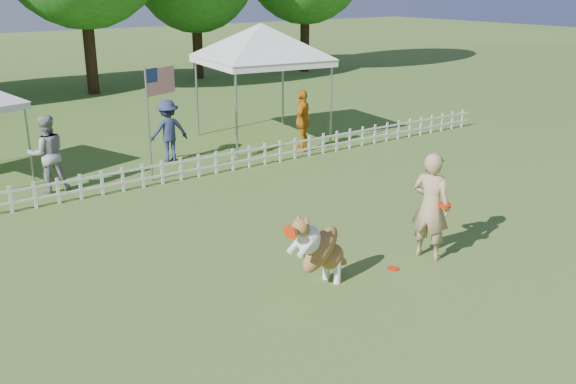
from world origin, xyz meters
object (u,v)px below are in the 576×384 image
object	(u,v)px
flag_pole	(149,125)
canopy_tent_right	(262,84)
handler	(431,206)
dog	(321,249)
spectator_b	(168,131)
frisbee_on_turf	(393,268)
spectator_c	(303,120)
spectator_a	(47,154)

from	to	relation	value
flag_pole	canopy_tent_right	bearing A→B (deg)	0.83
handler	canopy_tent_right	bearing A→B (deg)	-33.27
dog	canopy_tent_right	world-z (taller)	canopy_tent_right
handler	spectator_b	world-z (taller)	handler
frisbee_on_turf	spectator_c	xyz separation A→B (m)	(3.59, 7.40, 0.89)
handler	spectator_b	size ratio (longest dim) A/B	1.15
frisbee_on_turf	spectator_a	bearing A→B (deg)	114.08
flag_pole	spectator_b	distance (m)	1.97
dog	frisbee_on_turf	bearing A→B (deg)	-19.56
handler	frisbee_on_turf	size ratio (longest dim) A/B	9.46
dog	frisbee_on_turf	size ratio (longest dim) A/B	6.46
handler	spectator_c	xyz separation A→B (m)	(2.72, 7.38, -0.07)
handler	spectator_c	size ratio (longest dim) A/B	1.08
frisbee_on_turf	flag_pole	size ratio (longest dim) A/B	0.07
handler	frisbee_on_turf	world-z (taller)	handler
dog	spectator_b	xyz separation A→B (m)	(1.39, 8.45, 0.18)
frisbee_on_turf	spectator_a	world-z (taller)	spectator_a
canopy_tent_right	spectator_a	xyz separation A→B (m)	(-6.91, -1.42, -0.82)
handler	spectator_a	bearing A→B (deg)	11.34
canopy_tent_right	spectator_b	size ratio (longest dim) A/B	2.06
dog	canopy_tent_right	distance (m)	10.30
handler	spectator_b	xyz separation A→B (m)	(-0.90, 8.65, -0.13)
dog	frisbee_on_turf	xyz separation A→B (m)	(1.42, -0.21, -0.65)
spectator_b	flag_pole	bearing A→B (deg)	55.83
spectator_c	dog	bearing A→B (deg)	17.98
spectator_b	canopy_tent_right	bearing A→B (deg)	-165.78
frisbee_on_turf	flag_pole	xyz separation A→B (m)	(-1.21, 7.19, 1.39)
spectator_c	handler	bearing A→B (deg)	32.61
dog	flag_pole	size ratio (longest dim) A/B	0.47
dog	spectator_b	distance (m)	8.57
handler	spectator_a	xyz separation A→B (m)	(-4.36, 7.80, -0.06)
flag_pole	spectator_b	xyz separation A→B (m)	(1.18, 1.47, -0.56)
frisbee_on_turf	spectator_b	xyz separation A→B (m)	(-0.03, 8.67, 0.83)
spectator_a	spectator_c	world-z (taller)	spectator_a
spectator_a	flag_pole	bearing A→B (deg)	169.09
frisbee_on_turf	canopy_tent_right	world-z (taller)	canopy_tent_right
spectator_b	spectator_c	size ratio (longest dim) A/B	0.94
canopy_tent_right	handler	bearing A→B (deg)	-98.11
spectator_b	spectator_c	world-z (taller)	spectator_c
spectator_a	spectator_c	distance (m)	7.10
spectator_c	canopy_tent_right	bearing A→B (deg)	-121.60
dog	flag_pole	world-z (taller)	flag_pole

